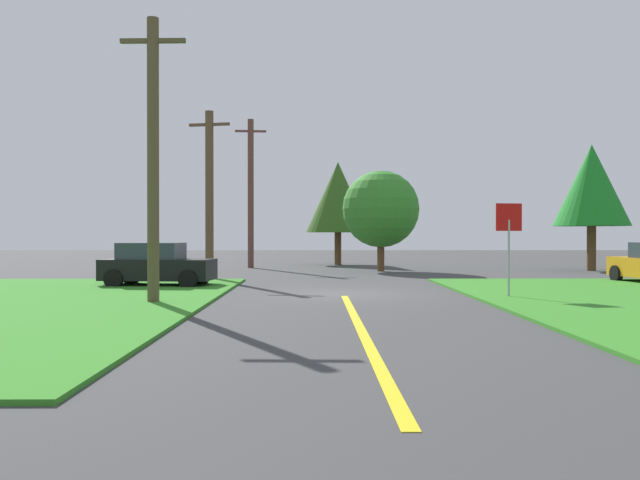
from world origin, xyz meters
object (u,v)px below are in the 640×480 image
(parked_car_near_building, at_px, (157,265))
(utility_pole_far, at_px, (251,192))
(pine_tree_center, at_px, (592,186))
(oak_tree_right, at_px, (338,197))
(oak_tree_left, at_px, (381,209))
(stop_sign, at_px, (509,231))
(utility_pole_near, at_px, (153,158))
(utility_pole_mid, at_px, (209,193))

(parked_car_near_building, height_order, utility_pole_far, utility_pole_far)
(utility_pole_far, distance_m, pine_tree_center, 18.73)
(parked_car_near_building, relative_size, oak_tree_right, 0.63)
(oak_tree_right, bearing_deg, oak_tree_left, -74.81)
(parked_car_near_building, xyz_separation_m, oak_tree_left, (9.29, 10.31, 2.46))
(stop_sign, bearing_deg, utility_pole_near, -1.95)
(parked_car_near_building, height_order, utility_pole_mid, utility_pole_mid)
(parked_car_near_building, distance_m, oak_tree_right, 19.41)
(pine_tree_center, height_order, oak_tree_right, pine_tree_center)
(parked_car_near_building, xyz_separation_m, utility_pole_mid, (1.31, 3.91, 2.88))
(oak_tree_right, bearing_deg, stop_sign, -79.03)
(utility_pole_mid, distance_m, pine_tree_center, 20.40)
(parked_car_near_building, xyz_separation_m, utility_pole_far, (2.11, 13.86, 3.59))
(utility_pole_mid, distance_m, utility_pole_far, 10.01)
(utility_pole_near, distance_m, pine_tree_center, 25.43)
(oak_tree_right, bearing_deg, utility_pole_mid, -113.55)
(utility_pole_mid, relative_size, oak_tree_right, 1.10)
(utility_pole_near, relative_size, oak_tree_left, 1.49)
(utility_pole_near, height_order, oak_tree_right, utility_pole_near)
(stop_sign, xyz_separation_m, oak_tree_left, (-2.31, 14.88, 1.23))
(stop_sign, xyz_separation_m, pine_tree_center, (8.95, 15.20, 2.50))
(oak_tree_left, relative_size, pine_tree_center, 0.79)
(utility_pole_mid, relative_size, oak_tree_left, 1.36)
(stop_sign, relative_size, oak_tree_left, 0.54)
(utility_pole_near, distance_m, oak_tree_right, 24.42)
(stop_sign, height_order, utility_pole_far, utility_pole_far)
(utility_pole_far, relative_size, oak_tree_right, 1.31)
(utility_pole_far, xyz_separation_m, pine_tree_center, (18.45, -3.23, 0.15))
(oak_tree_left, bearing_deg, oak_tree_right, 105.19)
(utility_pole_mid, xyz_separation_m, oak_tree_left, (7.98, 6.41, -0.42))
(parked_car_near_building, distance_m, utility_pole_far, 14.47)
(utility_pole_near, bearing_deg, oak_tree_right, 75.93)
(pine_tree_center, bearing_deg, utility_pole_far, 170.07)
(utility_pole_near, height_order, utility_pole_far, utility_pole_far)
(utility_pole_near, relative_size, utility_pole_far, 0.91)
(stop_sign, xyz_separation_m, utility_pole_mid, (-10.29, 8.47, 1.65))
(stop_sign, relative_size, utility_pole_mid, 0.40)
(stop_sign, xyz_separation_m, utility_pole_near, (-10.24, -1.48, 2.00))
(pine_tree_center, bearing_deg, utility_pole_mid, -160.75)
(utility_pole_near, distance_m, utility_pole_far, 19.92)
(parked_car_near_building, bearing_deg, pine_tree_center, 32.93)
(parked_car_near_building, relative_size, utility_pole_near, 0.53)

